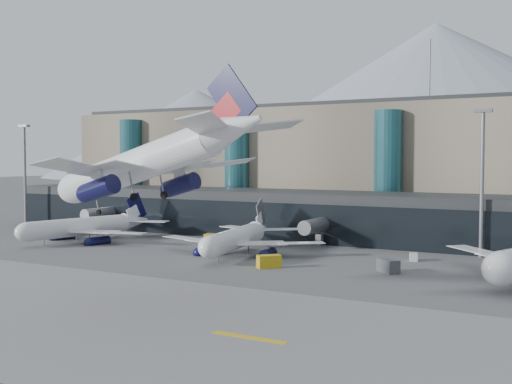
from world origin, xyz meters
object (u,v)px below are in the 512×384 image
veh_g (414,257)px  veh_c (388,266)px  lightmast_left (25,169)px  veh_d (510,259)px  veh_h (269,261)px  lightmast_mid (482,174)px  jet_parked_mid (241,231)px  veh_a (45,233)px  hero_jet (156,152)px  veh_f (79,231)px  jet_parked_left (93,221)px  veh_b (209,237)px

veh_g → veh_c: bearing=-19.3°
lightmast_left → veh_d: lightmast_left is taller
lightmast_left → veh_h: 87.66m
veh_c → veh_d: size_ratio=1.41×
lightmast_mid → lightmast_left: bearing=-178.4°
lightmast_left → jet_parked_mid: size_ratio=0.79×
lightmast_left → jet_parked_mid: lightmast_left is taller
veh_a → veh_g: (78.36, 7.70, -0.39)m
hero_jet → veh_d: (30.68, 53.47, -17.12)m
lightmast_left → veh_c: lightmast_left is taller
veh_h → veh_g: bearing=-1.8°
lightmast_left → veh_f: (26.18, -7.90, -13.53)m
veh_d → jet_parked_left: bearing=136.2°
hero_jet → jet_parked_mid: (-13.34, 41.25, -13.88)m
lightmast_left → lightmast_mid: (110.00, 3.00, 0.00)m
jet_parked_mid → veh_c: jet_parked_mid is taller
lightmast_left → lightmast_mid: bearing=1.6°
lightmast_mid → veh_h: 40.74m
lightmast_mid → veh_c: size_ratio=7.07×
jet_parked_left → veh_d: (80.48, 11.65, -3.33)m
lightmast_left → veh_h: size_ratio=7.08×
jet_parked_left → jet_parked_mid: size_ratio=1.02×
veh_f → veh_g: bearing=-89.7°
jet_parked_mid → veh_a: bearing=80.4°
lightmast_left → jet_parked_left: size_ratio=0.77×
jet_parked_left → veh_g: (66.06, 6.11, -3.43)m
lightmast_mid → veh_c: (-9.31, -22.45, -13.41)m
veh_a → veh_d: bearing=11.6°
jet_parked_mid → veh_f: bearing=72.5°
hero_jet → veh_g: hero_jet is taller
lightmast_mid → veh_a: size_ratio=6.98×
lightmast_left → veh_g: 102.07m
lightmast_left → veh_f: bearing=-16.8°
jet_parked_left → veh_g: size_ratio=15.27×
veh_g → veh_h: 25.29m
veh_g → lightmast_left: bearing=-112.0°
lightmast_left → veh_c: size_ratio=7.07×
lightmast_mid → veh_d: lightmast_mid is taller
lightmast_mid → veh_g: size_ratio=11.72×
lightmast_left → hero_jet: size_ratio=0.75×
lightmast_mid → veh_g: lightmast_mid is taller
jet_parked_mid → veh_c: size_ratio=9.01×
veh_a → veh_c: bearing=-0.3°
veh_a → veh_d: 93.73m
jet_parked_left → veh_b: size_ratio=12.74×
veh_a → veh_f: size_ratio=1.16×
veh_a → veh_f: veh_a is taller
jet_parked_left → veh_c: 66.24m
lightmast_left → veh_c: (100.69, -19.45, -13.41)m
veh_a → veh_g: bearing=9.1°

